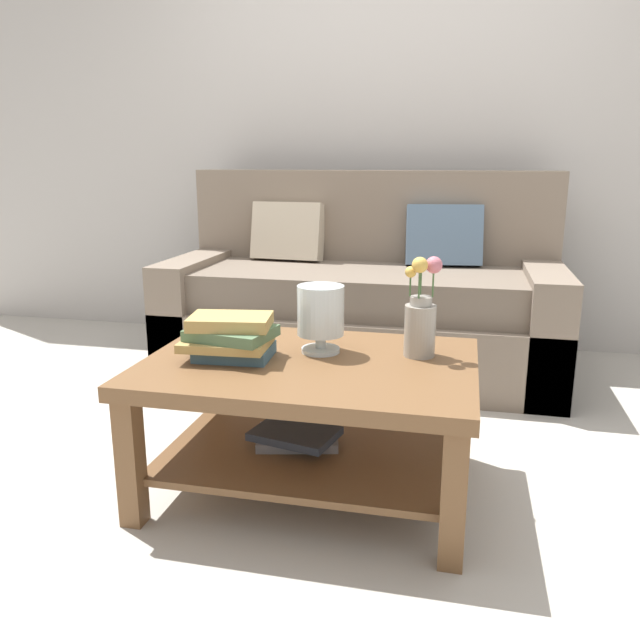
{
  "coord_description": "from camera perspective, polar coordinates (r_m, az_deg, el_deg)",
  "views": [
    {
      "loc": [
        0.47,
        -2.31,
        1.12
      ],
      "look_at": [
        -0.01,
        -0.22,
        0.57
      ],
      "focal_mm": 35.48,
      "sensor_mm": 36.0,
      "label": 1
    }
  ],
  "objects": [
    {
      "name": "couch",
      "position": [
        3.45,
        3.9,
        1.6
      ],
      "size": [
        2.05,
        0.9,
        1.06
      ],
      "color": "#7A6B5B",
      "rests_on": "ground"
    },
    {
      "name": "back_wall",
      "position": [
        4.0,
        6.53,
        17.51
      ],
      "size": [
        6.4,
        0.12,
        2.7
      ],
      "primitive_type": "cube",
      "color": "#BCB7B2",
      "rests_on": "ground"
    },
    {
      "name": "flower_pitcher",
      "position": [
        2.14,
        9.07,
        0.17
      ],
      "size": [
        0.12,
        0.11,
        0.34
      ],
      "color": "#9E998E",
      "rests_on": "coffee_table"
    },
    {
      "name": "coffee_table",
      "position": [
        2.15,
        -0.97,
        -6.99
      ],
      "size": [
        1.09,
        0.78,
        0.47
      ],
      "color": "brown",
      "rests_on": "ground"
    },
    {
      "name": "book_stack_main",
      "position": [
        2.12,
        -8.04,
        -1.53
      ],
      "size": [
        0.31,
        0.24,
        0.15
      ],
      "color": "#3D6075",
      "rests_on": "coffee_table"
    },
    {
      "name": "glass_hurricane_vase",
      "position": [
        2.15,
        -0.07,
        0.63
      ],
      "size": [
        0.16,
        0.16,
        0.23
      ],
      "color": "silver",
      "rests_on": "coffee_table"
    },
    {
      "name": "ground_plane",
      "position": [
        2.61,
        1.43,
        -11.07
      ],
      "size": [
        10.0,
        10.0,
        0.0
      ],
      "primitive_type": "plane",
      "color": "#B7B2A8"
    }
  ]
}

